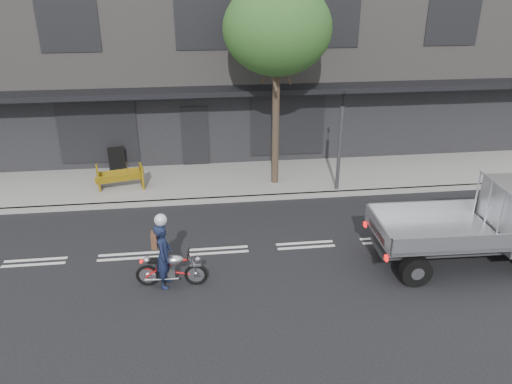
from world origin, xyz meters
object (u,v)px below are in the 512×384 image
(motorcycle, at_px, (171,268))
(construction_barrier, at_px, (119,179))
(street_tree, at_px, (277,29))
(flatbed_ute, at_px, (511,218))
(traffic_light_pole, at_px, (340,147))
(rider, at_px, (164,256))
(sandwich_board, at_px, (117,158))

(motorcycle, relative_size, construction_barrier, 1.12)
(street_tree, bearing_deg, flatbed_ute, -47.37)
(traffic_light_pole, height_order, construction_barrier, traffic_light_pole)
(motorcycle, height_order, flatbed_ute, flatbed_ute)
(flatbed_ute, height_order, construction_barrier, flatbed_ute)
(rider, bearing_deg, street_tree, -26.68)
(street_tree, bearing_deg, rider, -122.18)
(street_tree, distance_m, flatbed_ute, 8.59)
(motorcycle, xyz_separation_m, flatbed_ute, (8.54, 0.06, 0.80))
(construction_barrier, bearing_deg, rider, -72.51)
(traffic_light_pole, relative_size, flatbed_ute, 0.73)
(traffic_light_pole, xyz_separation_m, flatbed_ute, (3.14, -4.74, -0.40))
(sandwich_board, bearing_deg, flatbed_ute, -45.35)
(flatbed_ute, height_order, sandwich_board, flatbed_ute)
(street_tree, height_order, rider, street_tree)
(street_tree, bearing_deg, traffic_light_pole, -23.03)
(traffic_light_pole, distance_m, flatbed_ute, 5.70)
(street_tree, xyz_separation_m, traffic_light_pole, (2.00, -0.85, -3.63))
(rider, bearing_deg, motorcycle, -84.52)
(motorcycle, bearing_deg, rider, -174.52)
(street_tree, distance_m, construction_barrier, 7.07)
(street_tree, height_order, construction_barrier, street_tree)
(rider, distance_m, sandwich_board, 7.72)
(street_tree, relative_size, construction_barrier, 4.38)
(flatbed_ute, bearing_deg, motorcycle, -177.91)
(street_tree, relative_size, traffic_light_pole, 1.93)
(street_tree, xyz_separation_m, rider, (-3.55, -5.64, -4.46))
(sandwich_board, bearing_deg, street_tree, -28.66)
(construction_barrier, relative_size, sandwich_board, 1.65)
(traffic_light_pole, xyz_separation_m, motorcycle, (-5.40, -4.79, -1.20))
(sandwich_board, bearing_deg, rider, -85.40)
(construction_barrier, bearing_deg, sandwich_board, 99.48)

